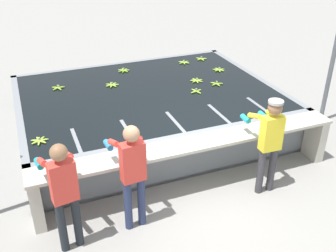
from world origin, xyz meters
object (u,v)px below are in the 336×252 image
Objects in this scene: worker_0 at (63,188)px; banana_bunch_floating_4 at (201,59)px; worker_2 at (269,138)px; knife_1 at (272,124)px; banana_bunch_floating_7 at (39,141)px; support_post_right at (335,48)px; banana_bunch_floating_1 at (184,62)px; knife_0 at (143,151)px; banana_bunch_floating_6 at (197,81)px; banana_bunch_floating_3 at (219,70)px; banana_bunch_floating_2 at (217,84)px; banana_bunch_floating_8 at (196,91)px; banana_bunch_floating_0 at (124,70)px; banana_bunch_floating_9 at (58,88)px; banana_bunch_floating_5 at (112,85)px; worker_1 at (132,168)px.

worker_0 is 5.62m from banana_bunch_floating_4.
worker_2 is 5.72× the size of banana_bunch_floating_4.
banana_bunch_floating_4 is 3.47m from knife_1.
worker_2 is 3.51m from banana_bunch_floating_7.
support_post_right reaches higher than banana_bunch_floating_4.
knife_0 is (-2.15, -3.39, -0.01)m from banana_bunch_floating_1.
banana_bunch_floating_6 is 3.59m from banana_bunch_floating_7.
banana_bunch_floating_7 is at bearing 95.96° from worker_0.
banana_bunch_floating_4 is at bearing 92.34° from banana_bunch_floating_3.
knife_1 is (0.12, -3.37, -0.01)m from banana_bunch_floating_1.
banana_bunch_floating_2 is 1.00× the size of banana_bunch_floating_8.
banana_bunch_floating_0 is 2.13m from banana_bunch_floating_3.
banana_bunch_floating_1 is 3.37m from knife_1.
banana_bunch_floating_4 is (-0.03, 0.83, 0.00)m from banana_bunch_floating_3.
banana_bunch_floating_1 is 3.02m from banana_bunch_floating_9.
banana_bunch_floating_2 is 3.22m from banana_bunch_floating_9.
banana_bunch_floating_1 is 1.00× the size of banana_bunch_floating_5.
banana_bunch_floating_7 is (-2.07, -2.52, 0.00)m from banana_bunch_floating_0.
worker_1 is 2.16m from worker_2.
banana_bunch_floating_1 is (3.38, 3.99, -0.09)m from worker_0.
banana_bunch_floating_7 reaches higher than knife_0.
banana_bunch_floating_0 and banana_bunch_floating_2 have the same top height.
banana_bunch_floating_0 is at bearing 75.60° from worker_1.
banana_bunch_floating_4 is 0.99× the size of banana_bunch_floating_8.
banana_bunch_floating_9 is 4.24m from knife_1.
banana_bunch_floating_2 is at bearing -121.51° from banana_bunch_floating_3.
worker_1 is at bearing 4.96° from worker_0.
banana_bunch_floating_8 is at bearing -116.13° from banana_bunch_floating_6.
worker_0 reaches higher than banana_bunch_floating_3.
worker_1 reaches higher than banana_bunch_floating_5.
knife_1 is (0.34, -2.22, -0.01)m from banana_bunch_floating_6.
worker_0 reaches higher than banana_bunch_floating_4.
worker_1 reaches higher than banana_bunch_floating_4.
banana_bunch_floating_3 is 0.09× the size of support_post_right.
banana_bunch_floating_7 is at bearing -105.38° from banana_bunch_floating_9.
banana_bunch_floating_8 is at bearing -59.05° from banana_bunch_floating_0.
banana_bunch_floating_6 is 1.01× the size of banana_bunch_floating_9.
banana_bunch_floating_3 is 2.65m from knife_1.
banana_bunch_floating_3 is (3.00, 3.16, -0.11)m from worker_1.
banana_bunch_floating_2 is at bearing -104.63° from banana_bunch_floating_4.
worker_0 is 3.57m from banana_bunch_floating_5.
worker_1 is 5.78× the size of banana_bunch_floating_9.
banana_bunch_floating_5 reaches higher than knife_0.
banana_bunch_floating_0 is at bearing 136.70° from banana_bunch_floating_2.
banana_bunch_floating_9 is at bearing -170.93° from banana_bunch_floating_1.
worker_2 is at bearing -15.78° from knife_0.
support_post_right is at bearing 1.88° from banana_bunch_floating_7.
banana_bunch_floating_9 is (-2.51, 1.19, -0.00)m from banana_bunch_floating_8.
banana_bunch_floating_9 is at bearing 98.31° from worker_1.
banana_bunch_floating_2 and banana_bunch_floating_9 have the same top height.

